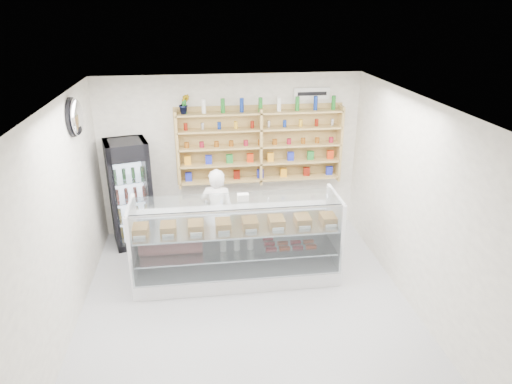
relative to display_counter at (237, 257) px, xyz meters
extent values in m
plane|color=#ACADB1|center=(0.07, -0.79, -0.36)|extent=(5.00, 5.00, 0.00)
plane|color=white|center=(0.07, -0.79, 2.44)|extent=(5.00, 5.00, 0.00)
plane|color=white|center=(0.07, 1.71, 1.04)|extent=(4.50, 0.00, 4.50)
plane|color=white|center=(0.07, -3.29, 1.04)|extent=(4.50, 0.00, 4.50)
plane|color=white|center=(-2.18, -0.79, 1.04)|extent=(0.00, 5.00, 5.00)
plane|color=white|center=(2.32, -0.79, 1.04)|extent=(0.00, 5.00, 5.00)
cube|color=white|center=(0.00, -0.01, -0.23)|extent=(3.00, 0.85, 0.25)
cube|color=white|center=(0.00, 0.38, 0.21)|extent=(3.00, 0.05, 0.63)
cube|color=silver|center=(0.00, -0.01, 0.15)|extent=(2.88, 0.75, 0.02)
cube|color=silver|center=(0.00, -0.01, 0.52)|extent=(2.94, 0.78, 0.02)
cube|color=silver|center=(0.00, -0.42, 0.42)|extent=(2.94, 0.12, 1.04)
cube|color=silver|center=(0.00, -0.06, 0.94)|extent=(2.94, 0.59, 0.01)
imported|color=white|center=(-0.24, 0.73, 0.39)|extent=(0.62, 0.48, 1.50)
cube|color=black|center=(-1.66, 1.35, 0.56)|extent=(0.80, 0.79, 1.83)
cube|color=#33053A|center=(-1.73, 1.06, 1.34)|extent=(0.63, 0.19, 0.26)
cube|color=silver|center=(-1.74, 1.04, 0.47)|extent=(0.54, 0.15, 1.45)
cube|color=tan|center=(-0.83, 1.55, 1.23)|extent=(0.04, 0.28, 1.33)
cube|color=tan|center=(0.57, 1.55, 1.23)|extent=(0.04, 0.28, 1.33)
cube|color=tan|center=(1.97, 1.55, 1.23)|extent=(0.04, 0.28, 1.33)
cube|color=tan|center=(0.57, 1.55, 0.64)|extent=(2.80, 0.28, 0.03)
cube|color=tan|center=(0.57, 1.55, 0.94)|extent=(2.80, 0.28, 0.03)
cube|color=tan|center=(0.57, 1.55, 1.24)|extent=(2.80, 0.28, 0.03)
cube|color=tan|center=(0.57, 1.55, 1.54)|extent=(2.80, 0.28, 0.03)
cube|color=tan|center=(0.57, 1.55, 1.82)|extent=(2.80, 0.28, 0.03)
imported|color=#1E6626|center=(-0.68, 1.55, 2.00)|extent=(0.19, 0.16, 0.33)
ellipsoid|color=silver|center=(-2.10, 0.41, 2.09)|extent=(0.15, 0.50, 0.50)
cube|color=white|center=(1.47, 1.68, 2.09)|extent=(0.62, 0.03, 0.20)
camera|label=1|loc=(-0.48, -5.92, 3.51)|focal=32.00mm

